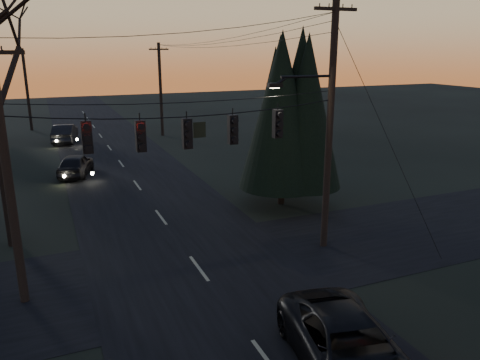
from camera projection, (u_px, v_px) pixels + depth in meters
name	position (u px, v px, depth m)	size (l,w,h in m)	color
main_road	(144.00, 195.00, 26.48)	(8.00, 120.00, 0.02)	black
cross_road	(199.00, 269.00, 17.62)	(60.00, 7.00, 0.02)	black
utility_pole_right	(323.00, 246.00, 19.68)	(5.00, 0.30, 10.00)	black
utility_pole_left	(25.00, 301.00, 15.38)	(1.80, 0.30, 8.50)	black
utility_pole_far_r	(163.00, 135.00, 44.50)	(1.80, 0.30, 8.50)	black
utility_pole_far_l	(32.00, 130.00, 47.29)	(0.30, 0.30, 8.00)	black
span_signal_assembly	(189.00, 131.00, 16.10)	(11.50, 0.44, 1.58)	black
evergreen_right	(283.00, 117.00, 23.78)	(4.30, 4.30, 8.05)	black
suv_near	(349.00, 349.00, 11.74)	(2.44, 5.29, 1.47)	black
sedan_oncoming_a	(76.00, 165.00, 30.32)	(1.69, 4.21, 1.43)	black
sedan_oncoming_b	(65.00, 133.00, 41.03)	(1.67, 4.79, 1.58)	black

